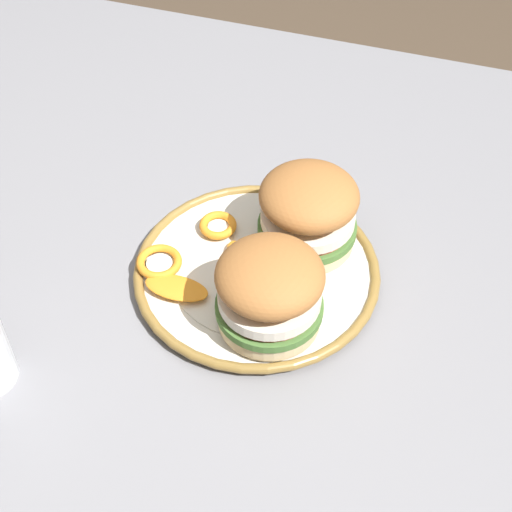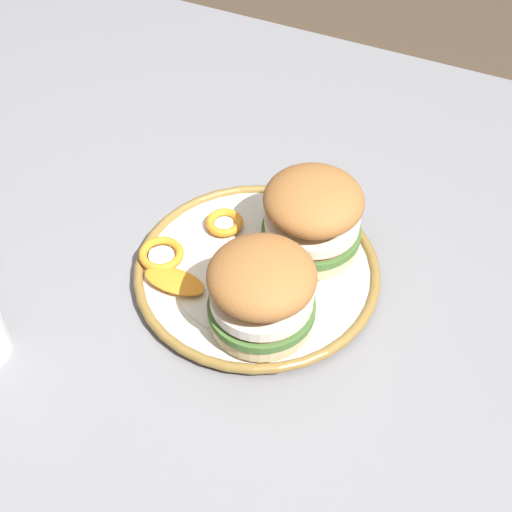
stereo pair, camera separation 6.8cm
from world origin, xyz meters
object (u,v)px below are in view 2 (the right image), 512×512
Objects in this scene: sandwich_half_left at (313,215)px; sandwich_half_right at (262,291)px; dining_table at (215,306)px; dinner_plate at (256,273)px.

sandwich_half_left is 0.94× the size of sandwich_half_right.
sandwich_half_right is (-0.10, 0.07, 0.15)m from dining_table.
sandwich_half_right reaches higher than dining_table.
sandwich_half_left is at bearing -150.19° from dining_table.
sandwich_half_right is at bearing 144.22° from dining_table.
dining_table is 11.36× the size of sandwich_half_right.
dinner_plate is at bearing -61.16° from sandwich_half_right.
dinner_plate is 2.38× the size of sandwich_half_left.
dining_table is at bearing -35.78° from sandwich_half_right.
dinner_plate is (-0.06, 0.00, 0.10)m from dining_table.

